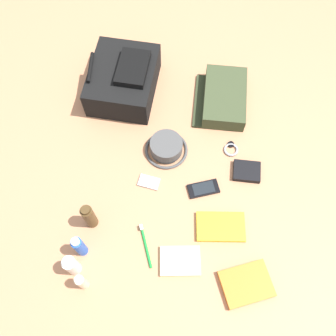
% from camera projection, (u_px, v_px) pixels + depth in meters
% --- Properties ---
extents(ground_plane, '(2.64, 2.02, 0.02)m').
position_uv_depth(ground_plane, '(168.00, 173.00, 1.60)').
color(ground_plane, '#B77A55').
rests_on(ground_plane, ground).
extents(backpack, '(0.37, 0.32, 0.17)m').
position_uv_depth(backpack, '(124.00, 80.00, 1.70)').
color(backpack, black).
rests_on(backpack, ground_plane).
extents(toiletry_pouch, '(0.31, 0.24, 0.07)m').
position_uv_depth(toiletry_pouch, '(223.00, 98.00, 1.71)').
color(toiletry_pouch, '#384228').
rests_on(toiletry_pouch, ground_plane).
extents(bucket_hat, '(0.18, 0.18, 0.06)m').
position_uv_depth(bucket_hat, '(166.00, 147.00, 1.61)').
color(bucket_hat, '#494949').
rests_on(bucket_hat, ground_plane).
extents(lotion_bottle, '(0.03, 0.03, 0.12)m').
position_uv_depth(lotion_bottle, '(82.00, 282.00, 1.35)').
color(lotion_bottle, beige).
rests_on(lotion_bottle, ground_plane).
extents(toothpaste_tube, '(0.05, 0.05, 0.13)m').
position_uv_depth(toothpaste_tube, '(72.00, 265.00, 1.37)').
color(toothpaste_tube, white).
rests_on(toothpaste_tube, ground_plane).
extents(deodorant_spray, '(0.04, 0.04, 0.14)m').
position_uv_depth(deodorant_spray, '(79.00, 246.00, 1.39)').
color(deodorant_spray, blue).
rests_on(deodorant_spray, ground_plane).
extents(cologne_bottle, '(0.04, 0.04, 0.16)m').
position_uv_depth(cologne_bottle, '(89.00, 216.00, 1.43)').
color(cologne_bottle, '#473319').
rests_on(cologne_bottle, ground_plane).
extents(paperback_novel, '(0.18, 0.21, 0.02)m').
position_uv_depth(paperback_novel, '(246.00, 284.00, 1.39)').
color(paperback_novel, orange).
rests_on(paperback_novel, ground_plane).
extents(travel_guidebook, '(0.12, 0.19, 0.02)m').
position_uv_depth(travel_guidebook, '(221.00, 227.00, 1.48)').
color(travel_guidebook, yellow).
rests_on(travel_guidebook, ground_plane).
extents(cell_phone, '(0.09, 0.14, 0.01)m').
position_uv_depth(cell_phone, '(203.00, 189.00, 1.55)').
color(cell_phone, black).
rests_on(cell_phone, ground_plane).
extents(media_player, '(0.07, 0.09, 0.01)m').
position_uv_depth(media_player, '(149.00, 182.00, 1.57)').
color(media_player, '#B7B7BC').
rests_on(media_player, ground_plane).
extents(wristwatch, '(0.07, 0.06, 0.01)m').
position_uv_depth(wristwatch, '(231.00, 149.00, 1.63)').
color(wristwatch, '#99999E').
rests_on(wristwatch, ground_plane).
extents(toothbrush, '(0.17, 0.06, 0.02)m').
position_uv_depth(toothbrush, '(145.00, 243.00, 1.46)').
color(toothbrush, '#198C33').
rests_on(toothbrush, ground_plane).
extents(wallet, '(0.10, 0.12, 0.02)m').
position_uv_depth(wallet, '(247.00, 171.00, 1.58)').
color(wallet, black).
rests_on(wallet, ground_plane).
extents(notepad, '(0.12, 0.15, 0.02)m').
position_uv_depth(notepad, '(180.00, 261.00, 1.43)').
color(notepad, beige).
rests_on(notepad, ground_plane).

